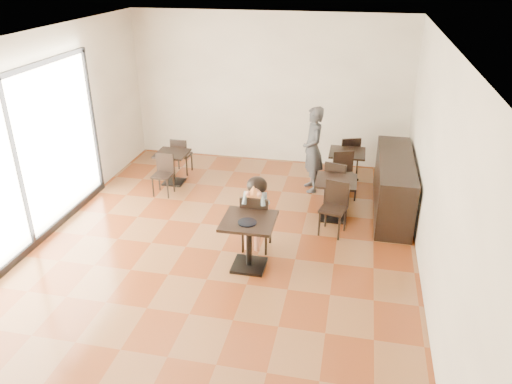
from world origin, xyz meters
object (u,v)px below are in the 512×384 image
(chair_mid_b, at_px, (333,210))
(chair_left_a, at_px, (182,155))
(adult_patron, at_px, (313,150))
(child_table, at_px, (249,244))
(chair_left_b, at_px, (163,176))
(chair_mid_a, at_px, (337,182))
(chair_back_a, at_px, (347,156))
(child, at_px, (257,214))
(child_chair, at_px, (257,221))
(cafe_table_mid, at_px, (335,199))
(cafe_table_left, at_px, (173,168))
(chair_back_b, at_px, (345,177))
(cafe_table_back, at_px, (346,169))

(chair_mid_b, height_order, chair_left_a, chair_mid_b)
(adult_patron, bearing_deg, child_table, -31.40)
(chair_mid_b, height_order, chair_left_b, chair_mid_b)
(chair_left_b, bearing_deg, chair_mid_b, -12.80)
(chair_mid_a, relative_size, chair_back_a, 1.00)
(child, bearing_deg, child_chair, 0.00)
(cafe_table_mid, bearing_deg, adult_patron, 115.38)
(child_chair, xyz_separation_m, cafe_table_left, (-2.16, 2.10, -0.15))
(child_chair, height_order, adult_patron, adult_patron)
(adult_patron, height_order, cafe_table_left, adult_patron)
(chair_left_a, bearing_deg, chair_mid_a, 167.20)
(adult_patron, distance_m, chair_left_a, 2.82)
(chair_left_a, bearing_deg, child_table, 125.65)
(cafe_table_mid, xyz_separation_m, chair_left_b, (-3.30, 0.29, 0.03))
(adult_patron, distance_m, chair_mid_b, 1.78)
(cafe_table_mid, bearing_deg, chair_back_b, 81.63)
(adult_patron, relative_size, chair_left_a, 2.13)
(cafe_table_back, relative_size, chair_back_a, 0.83)
(chair_left_b, bearing_deg, cafe_table_back, 19.56)
(cafe_table_mid, bearing_deg, chair_left_a, 157.07)
(cafe_table_back, height_order, chair_back_b, chair_back_b)
(adult_patron, xyz_separation_m, chair_mid_a, (0.52, -0.55, -0.40))
(chair_back_a, bearing_deg, child, 48.99)
(child, xyz_separation_m, cafe_table_mid, (1.13, 1.25, -0.24))
(cafe_table_mid, distance_m, cafe_table_left, 3.40)
(cafe_table_mid, height_order, cafe_table_left, cafe_table_mid)
(cafe_table_back, xyz_separation_m, chair_left_b, (-3.42, -1.11, 0.03))
(chair_left_b, xyz_separation_m, chair_back_b, (3.42, 0.56, 0.05))
(cafe_table_mid, xyz_separation_m, chair_mid_a, (0.00, 0.55, 0.07))
(child, bearing_deg, chair_left_a, 129.25)
(adult_patron, height_order, chair_left_b, adult_patron)
(child_chair, bearing_deg, chair_back_b, -120.82)
(adult_patron, height_order, cafe_table_mid, adult_patron)
(child_chair, height_order, cafe_table_back, child_chair)
(child, bearing_deg, adult_patron, 75.54)
(child_table, height_order, adult_patron, adult_patron)
(chair_left_b, bearing_deg, cafe_table_left, 91.57)
(adult_patron, xyz_separation_m, cafe_table_mid, (0.52, -1.10, -0.47))
(child_chair, xyz_separation_m, chair_left_a, (-2.16, 2.65, -0.09))
(chair_back_b, bearing_deg, cafe_table_back, 70.40)
(child_table, distance_m, chair_mid_b, 1.69)
(child_table, xyz_separation_m, chair_mid_a, (1.13, 2.35, 0.04))
(chair_back_b, bearing_deg, chair_mid_a, -132.03)
(child_table, bearing_deg, child_chair, 90.00)
(child_chair, distance_m, chair_back_a, 3.45)
(child, height_order, chair_back_b, child)
(cafe_table_mid, distance_m, chair_left_a, 3.58)
(chair_left_b, height_order, chair_back_a, chair_back_a)
(adult_patron, xyz_separation_m, chair_back_b, (0.65, -0.25, -0.40))
(adult_patron, height_order, cafe_table_back, adult_patron)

